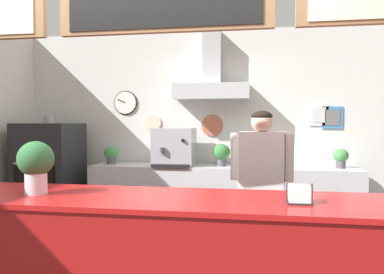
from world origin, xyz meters
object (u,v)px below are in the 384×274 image
Objects in this scene: potted_sage at (111,154)px; basil_vase at (36,165)px; shop_worker at (261,192)px; potted_oregano at (341,157)px; potted_thyme at (221,153)px; pizza_oven at (50,179)px; napkin_holder at (299,195)px; espresso_machine at (174,147)px.

basil_vase is (0.52, -2.61, 0.15)m from potted_sage.
potted_oregano is at bearing -118.72° from shop_worker.
basil_vase is at bearing -78.64° from potted_sage.
basil_vase is at bearing -109.72° from potted_thyme.
pizza_oven reaches higher than napkin_holder.
basil_vase is at bearing -61.68° from pizza_oven.
espresso_machine is 2.88m from napkin_holder.
shop_worker is 2.37m from potted_sage.
espresso_machine is at bearing -2.38° from potted_sage.
potted_sage is at bearing 179.60° from potted_thyme.
potted_thyme is at bearing 104.66° from napkin_holder.
potted_oregano reaches higher than potted_sage.
potted_sage is 1.61× the size of napkin_holder.
potted_sage is 2.89m from potted_oregano.
pizza_oven is 3.79m from napkin_holder.
napkin_holder is at bearing -39.58° from pizza_oven.
potted_thyme is 2.76m from basil_vase.
potted_oregano is at bearing 1.24° from espresso_machine.
basil_vase is (-2.36, -2.62, 0.15)m from potted_oregano.
espresso_machine reaches higher than potted_thyme.
shop_worker is 6.76× the size of potted_sage.
espresso_machine is 1.53× the size of basil_vase.
basil_vase reaches higher than potted_sage.
napkin_holder is at bearing -106.03° from potted_oregano.
potted_sage is 1.00× the size of potted_oregano.
espresso_machine is at bearing -178.76° from potted_oregano.
basil_vase reaches higher than potted_oregano.
pizza_oven is at bearing -176.65° from potted_oregano.
potted_sage is 3.37m from napkin_holder.
pizza_oven is at bearing 118.32° from basil_vase.
potted_oregano is 0.70× the size of basil_vase.
potted_thyme reaches higher than napkin_holder.
potted_sage is 1.46m from potted_thyme.
shop_worker is 5.70× the size of potted_thyme.
potted_oregano is 1.62× the size of napkin_holder.
potted_thyme is at bearing 2.43° from espresso_machine.
basil_vase is at bearing -132.08° from potted_oregano.
potted_thyme is (2.23, 0.20, 0.36)m from pizza_oven.
potted_sage is 0.84× the size of potted_thyme.
napkin_holder is (0.68, -2.60, -0.02)m from potted_thyme.
pizza_oven is at bearing -165.03° from potted_sage.
pizza_oven is 10.80× the size of napkin_holder.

